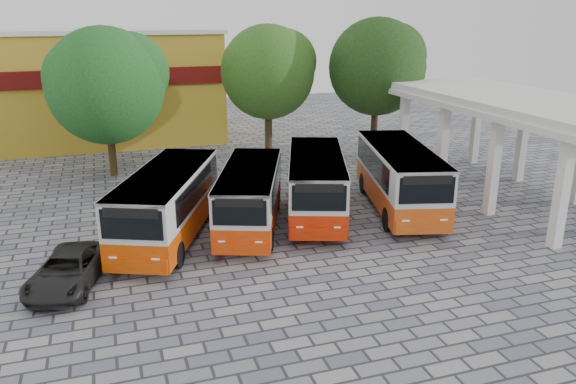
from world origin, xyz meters
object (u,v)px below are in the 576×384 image
object	(u,v)px
bus_far_right	(400,174)
bus_far_left	(168,201)
bus_centre_right	(316,181)
bus_centre_left	(250,194)
parked_car	(68,270)

from	to	relation	value
bus_far_right	bus_far_left	bearing A→B (deg)	-163.48
bus_far_left	bus_centre_right	xyz separation A→B (m)	(7.13, 0.86, -0.03)
bus_centre_left	parked_car	xyz separation A→B (m)	(-7.72, -3.56, -1.01)
bus_far_left	bus_far_right	world-z (taller)	bus_far_right
bus_centre_left	bus_centre_right	xyz separation A→B (m)	(3.42, 0.60, 0.10)
bus_centre_right	parked_car	size ratio (longest dim) A/B	1.98
bus_far_right	bus_centre_right	bearing A→B (deg)	-171.77
bus_centre_right	bus_far_right	world-z (taller)	bus_far_right
parked_car	bus_far_left	bearing A→B (deg)	56.16
bus_far_left	bus_far_right	size ratio (longest dim) A/B	0.98
bus_centre_right	parked_car	bearing A→B (deg)	-140.11
bus_far_left	bus_centre_right	world-z (taller)	bus_far_left
bus_centre_right	bus_far_right	xyz separation A→B (m)	(4.23, -0.47, 0.09)
bus_far_right	parked_car	xyz separation A→B (m)	(-15.38, -3.69, -1.20)
bus_centre_left	bus_far_right	bearing A→B (deg)	21.45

